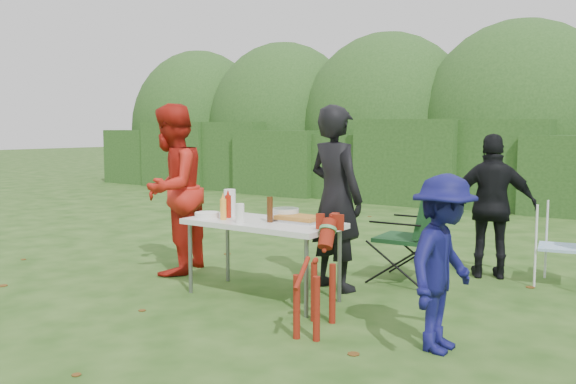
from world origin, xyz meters
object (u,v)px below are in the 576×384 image
Objects in this scene: person_cook at (336,198)px; paper_towel_roll at (230,202)px; dog at (315,278)px; camping_chair at (406,232)px; person_red_jacket at (172,189)px; folding_table at (263,226)px; person_black_puffy at (493,206)px; beer_bottle at (270,209)px; child at (443,263)px; lawn_chair at (564,244)px; ketchup_bottle at (228,207)px; mustard_bottle at (223,209)px.

person_cook reaches higher than paper_towel_roll.
camping_chair reaches higher than dog.
person_cook is 0.98× the size of person_red_jacket.
person_black_puffy is at bearing 52.69° from folding_table.
beer_bottle is (-1.45, -2.06, 0.08)m from person_black_puffy.
person_red_jacket reaches higher than camping_chair.
lawn_chair is (0.34, 2.49, -0.21)m from child.
folding_table is 0.82m from person_cook.
person_black_puffy reaches higher than beer_bottle.
folding_table is 1.95m from child.
person_black_puffy reaches higher than ketchup_bottle.
child reaches higher than dog.
lawn_chair is 4.34× the size of mustard_bottle.
beer_bottle is at bearing -14.43° from folding_table.
camping_chair is 4.05× the size of paper_towel_roll.
camping_chair is at bearing 96.33° from person_red_jacket.
child is 2.35m from ketchup_bottle.
person_black_puffy reaches higher than mustard_bottle.
dog is 4.55× the size of mustard_bottle.
person_black_puffy is 7.78× the size of mustard_bottle.
camping_chair is at bearing 23.09° from person_black_puffy.
person_cook reaches higher than dog.
ketchup_bottle is at bearing 109.24° from mustard_bottle.
ketchup_bottle is (1.03, -0.25, -0.09)m from person_red_jacket.
ketchup_bottle reaches higher than lawn_chair.
person_black_puffy reaches higher than camping_chair.
person_black_puffy is at bearing 46.67° from ketchup_bottle.
folding_table is 0.80× the size of person_red_jacket.
paper_towel_roll is (-0.12, 0.16, 0.02)m from ketchup_bottle.
beer_bottle is (-0.29, -0.70, -0.06)m from person_cook.
beer_bottle reaches higher than dog.
person_cook is 8.37× the size of ketchup_bottle.
folding_table is at bearing 165.57° from beer_bottle.
person_cook reaches higher than child.
camping_chair is at bearing -13.82° from dog.
camping_chair is 4.38× the size of beer_bottle.
camping_chair is 1.90m from ketchup_bottle.
person_red_jacket reaches higher than person_black_puffy.
child is at bearing 75.79° from person_black_puffy.
child is (1.92, -0.37, -0.04)m from folding_table.
folding_table is 0.56m from paper_towel_roll.
dog is 3.50× the size of paper_towel_roll.
mustard_bottle is 0.91× the size of ketchup_bottle.
ketchup_bottle is (-1.95, -2.07, 0.07)m from person_black_puffy.
person_red_jacket is 2.60m from camping_chair.
child is 5.38× the size of beer_bottle.
dog is 1.48m from ketchup_bottle.
ketchup_bottle is (-0.04, 0.12, 0.01)m from mustard_bottle.
person_red_jacket is 2.53m from dog.
paper_towel_roll is at bearing 19.81° from person_black_puffy.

